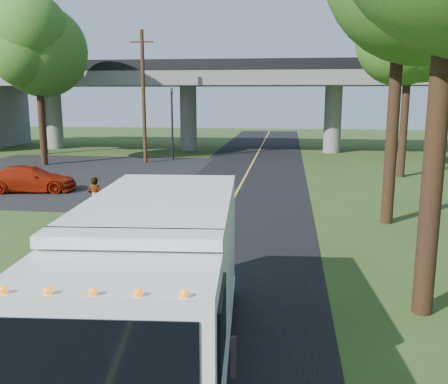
% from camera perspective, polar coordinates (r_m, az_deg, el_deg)
% --- Properties ---
extents(ground, '(120.00, 120.00, 0.00)m').
position_cam_1_polar(ground, '(11.23, -6.19, -14.10)').
color(ground, '#334C1B').
rests_on(ground, ground).
extents(road, '(7.00, 90.00, 0.02)m').
position_cam_1_polar(road, '(20.57, 0.30, -2.23)').
color(road, black).
rests_on(road, ground).
extents(parking_lot, '(16.00, 18.00, 0.01)m').
position_cam_1_polar(parking_lot, '(31.31, -18.20, 1.85)').
color(parking_lot, black).
rests_on(parking_lot, ground).
extents(lane_line, '(0.12, 90.00, 0.01)m').
position_cam_1_polar(lane_line, '(20.57, 0.30, -2.17)').
color(lane_line, gold).
rests_on(lane_line, road).
extents(overpass, '(54.00, 10.00, 7.30)m').
position_cam_1_polar(overpass, '(41.93, 4.09, 10.85)').
color(overpass, slate).
rests_on(overpass, ground).
extents(traffic_signal, '(0.18, 0.22, 5.20)m').
position_cam_1_polar(traffic_signal, '(36.88, -5.96, 8.67)').
color(traffic_signal, black).
rests_on(traffic_signal, ground).
extents(utility_pole, '(1.60, 0.26, 9.00)m').
position_cam_1_polar(utility_pole, '(35.29, -9.18, 10.74)').
color(utility_pole, '#472D19').
rests_on(utility_pole, ground).
extents(tree_right_far, '(5.77, 5.67, 10.99)m').
position_cam_1_polar(tree_right_far, '(30.65, 21.00, 17.07)').
color(tree_right_far, '#382314').
rests_on(tree_right_far, ground).
extents(tree_left_lot, '(5.60, 5.50, 10.50)m').
position_cam_1_polar(tree_left_lot, '(35.76, -20.48, 15.52)').
color(tree_left_lot, '#382314').
rests_on(tree_left_lot, ground).
extents(tree_left_far, '(5.26, 5.16, 9.89)m').
position_cam_1_polar(tree_left_far, '(42.41, -20.28, 14.13)').
color(tree_left_far, '#382314').
rests_on(tree_left_far, ground).
extents(step_van, '(3.11, 7.20, 2.95)m').
position_cam_1_polar(step_van, '(8.80, -7.84, -10.13)').
color(step_van, white).
rests_on(step_van, ground).
extents(red_sedan, '(4.65, 2.55, 1.28)m').
position_cam_1_polar(red_sedan, '(26.46, -21.25, 1.41)').
color(red_sedan, '#A8200A').
rests_on(red_sedan, ground).
extents(pedestrian, '(0.62, 0.43, 1.62)m').
position_cam_1_polar(pedestrian, '(20.06, -14.51, -0.59)').
color(pedestrian, gray).
rests_on(pedestrian, ground).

